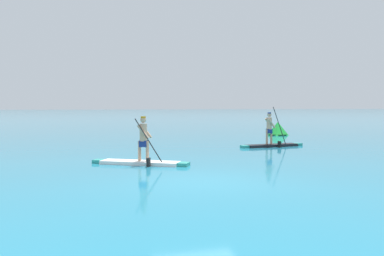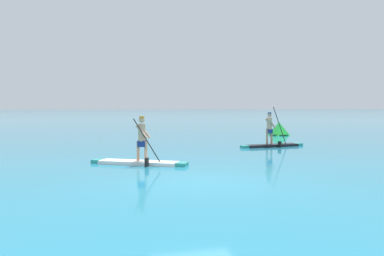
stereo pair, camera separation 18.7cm
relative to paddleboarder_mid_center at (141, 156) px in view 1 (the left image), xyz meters
name	(u,v)px [view 1 (the left image)]	position (x,y,z in m)	size (l,w,h in m)	color
ground	(202,180)	(1.19, -3.43, -0.30)	(440.00, 440.00, 0.00)	teal
paddleboarder_mid_center	(141,156)	(0.00, 0.00, 0.00)	(3.30, 2.13, 1.72)	white
paddleboarder_far_right	(272,140)	(7.23, 4.41, 0.04)	(3.53, 0.95, 2.03)	black
race_marker_buoy	(278,129)	(11.26, 11.52, 0.10)	(1.49, 1.49, 0.94)	green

